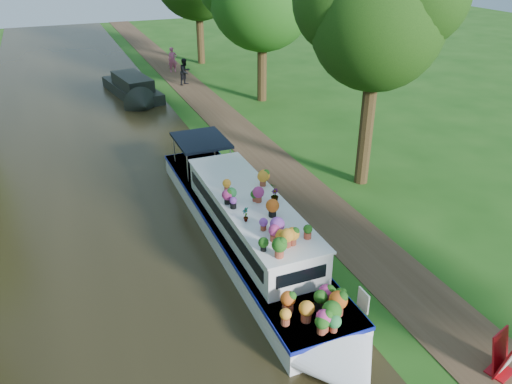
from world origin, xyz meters
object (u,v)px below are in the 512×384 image
at_px(second_boat, 133,88).
at_px(plant_boat, 250,228).
at_px(sandwich_board, 505,357).
at_px(pedestrian_dark, 185,72).
at_px(pedestrian_pink, 173,60).

bearing_deg(second_boat, plant_boat, -97.98).
xyz_separation_m(sandwich_board, pedestrian_dark, (-0.07, 27.01, 0.40)).
bearing_deg(plant_boat, sandwich_board, -63.43).
relative_size(plant_boat, pedestrian_pink, 7.59).
xyz_separation_m(second_boat, sandwich_board, (3.82, -25.52, -0.04)).
height_order(plant_boat, pedestrian_pink, plant_boat).
bearing_deg(pedestrian_pink, plant_boat, -94.77).
distance_m(plant_boat, pedestrian_dark, 20.41).
relative_size(plant_boat, pedestrian_dark, 7.77).
bearing_deg(pedestrian_dark, pedestrian_pink, 54.50).
height_order(sandwich_board, pedestrian_dark, pedestrian_dark).
bearing_deg(sandwich_board, pedestrian_dark, 73.56).
bearing_deg(pedestrian_pink, sandwich_board, -86.55).
distance_m(plant_boat, second_boat, 18.64).
height_order(second_boat, pedestrian_pink, pedestrian_pink).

